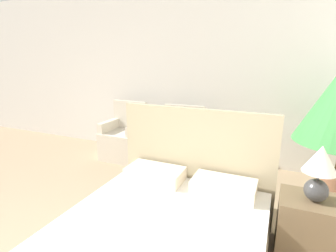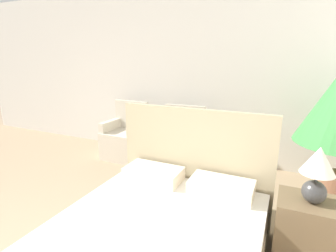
{
  "view_description": "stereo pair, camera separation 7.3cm",
  "coord_description": "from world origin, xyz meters",
  "px_view_note": "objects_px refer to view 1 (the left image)",
  "views": [
    {
      "loc": [
        1.64,
        -0.37,
        1.72
      ],
      "look_at": [
        0.28,
        2.74,
        0.83
      ],
      "focal_mm": 28.0,
      "sensor_mm": 36.0,
      "label": 1
    },
    {
      "loc": [
        1.71,
        -0.34,
        1.72
      ],
      "look_at": [
        0.28,
        2.74,
        0.83
      ],
      "focal_mm": 28.0,
      "sensor_mm": 36.0,
      "label": 2
    }
  ],
  "objects_px": {
    "armchair_near_window_right": "(179,149)",
    "nightstand": "(309,228)",
    "bed": "(160,241)",
    "table_lamp": "(319,169)",
    "side_table": "(149,151)",
    "armchair_near_window_left": "(124,141)"
  },
  "relations": [
    {
      "from": "armchair_near_window_right",
      "to": "nightstand",
      "type": "xyz_separation_m",
      "value": [
        1.74,
        -1.36,
        -0.03
      ]
    },
    {
      "from": "bed",
      "to": "table_lamp",
      "type": "xyz_separation_m",
      "value": [
        1.13,
        0.64,
        0.58
      ]
    },
    {
      "from": "armchair_near_window_right",
      "to": "side_table",
      "type": "height_order",
      "value": "armchair_near_window_right"
    },
    {
      "from": "bed",
      "to": "armchair_near_window_right",
      "type": "bearing_deg",
      "value": 106.99
    },
    {
      "from": "nightstand",
      "to": "armchair_near_window_left",
      "type": "bearing_deg",
      "value": 153.95
    },
    {
      "from": "bed",
      "to": "table_lamp",
      "type": "height_order",
      "value": "bed"
    },
    {
      "from": "side_table",
      "to": "nightstand",
      "type": "bearing_deg",
      "value": -30.24
    },
    {
      "from": "armchair_near_window_left",
      "to": "nightstand",
      "type": "relative_size",
      "value": 1.75
    },
    {
      "from": "armchair_near_window_left",
      "to": "nightstand",
      "type": "distance_m",
      "value": 3.1
    },
    {
      "from": "armchair_near_window_right",
      "to": "side_table",
      "type": "xyz_separation_m",
      "value": [
        -0.52,
        -0.04,
        -0.09
      ]
    },
    {
      "from": "bed",
      "to": "nightstand",
      "type": "xyz_separation_m",
      "value": [
        1.13,
        0.65,
        0.02
      ]
    },
    {
      "from": "nightstand",
      "to": "armchair_near_window_right",
      "type": "bearing_deg",
      "value": 142.0
    },
    {
      "from": "bed",
      "to": "armchair_near_window_left",
      "type": "distance_m",
      "value": 2.61
    },
    {
      "from": "armchair_near_window_left",
      "to": "armchair_near_window_right",
      "type": "distance_m",
      "value": 1.04
    },
    {
      "from": "nightstand",
      "to": "bed",
      "type": "bearing_deg",
      "value": -150.12
    },
    {
      "from": "nightstand",
      "to": "side_table",
      "type": "distance_m",
      "value": 2.62
    },
    {
      "from": "bed",
      "to": "armchair_near_window_left",
      "type": "relative_size",
      "value": 2.03
    },
    {
      "from": "bed",
      "to": "armchair_near_window_right",
      "type": "xyz_separation_m",
      "value": [
        -0.61,
        2.01,
        0.05
      ]
    },
    {
      "from": "bed",
      "to": "side_table",
      "type": "xyz_separation_m",
      "value": [
        -1.14,
        1.97,
        -0.04
      ]
    },
    {
      "from": "bed",
      "to": "side_table",
      "type": "height_order",
      "value": "bed"
    },
    {
      "from": "armchair_near_window_left",
      "to": "table_lamp",
      "type": "height_order",
      "value": "table_lamp"
    },
    {
      "from": "armchair_near_window_right",
      "to": "table_lamp",
      "type": "height_order",
      "value": "table_lamp"
    }
  ]
}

